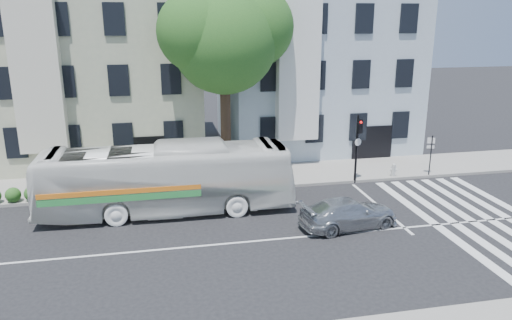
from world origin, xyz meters
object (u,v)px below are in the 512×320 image
object	(u,v)px
bus	(167,179)
traffic_signal	(358,140)
sedan	(349,213)
fire_hydrant	(393,170)

from	to	relation	value
bus	traffic_signal	distance (m)	10.35
bus	sedan	world-z (taller)	bus
fire_hydrant	traffic_signal	bearing A→B (deg)	-171.46
traffic_signal	fire_hydrant	xyz separation A→B (m)	(2.38, 0.36, -1.90)
bus	fire_hydrant	world-z (taller)	bus
sedan	fire_hydrant	distance (m)	7.54
fire_hydrant	sedan	bearing A→B (deg)	-130.78
traffic_signal	fire_hydrant	distance (m)	3.07
bus	fire_hydrant	size ratio (longest dim) A/B	15.76
fire_hydrant	bus	bearing A→B (deg)	-169.12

